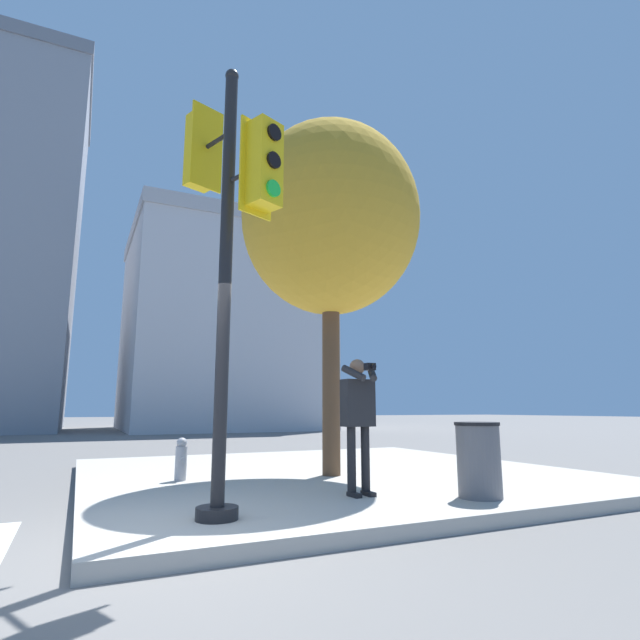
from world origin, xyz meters
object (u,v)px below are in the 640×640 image
Objects in this scene: fire_hydrant at (181,459)px; trash_bin at (479,459)px; person_photographer at (358,412)px; street_tree at (330,220)px; traffic_signal_pole at (228,219)px.

fire_hydrant is 0.70× the size of trash_bin.
trash_bin reaches higher than fire_hydrant.
street_tree is at bearing 73.49° from person_photographer.
trash_bin is (2.99, -3.05, 0.14)m from fire_hydrant.
street_tree is 4.74m from trash_bin.
person_photographer reaches higher than fire_hydrant.
street_tree reaches higher than traffic_signal_pole.
street_tree is (0.55, 1.85, 3.33)m from person_photographer.
traffic_signal_pole is at bearing -93.14° from fire_hydrant.
traffic_signal_pole is 0.80× the size of street_tree.
fire_hydrant is at bearing 134.45° from trash_bin.
person_photographer is at bearing 16.70° from traffic_signal_pole.
trash_bin is at bearing -31.69° from person_photographer.
traffic_signal_pole is at bearing -135.46° from street_tree.
trash_bin is at bearing -3.42° from traffic_signal_pole.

